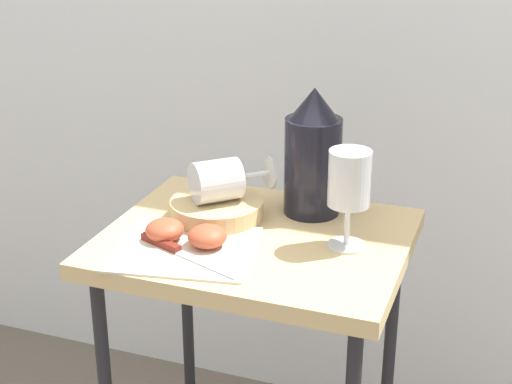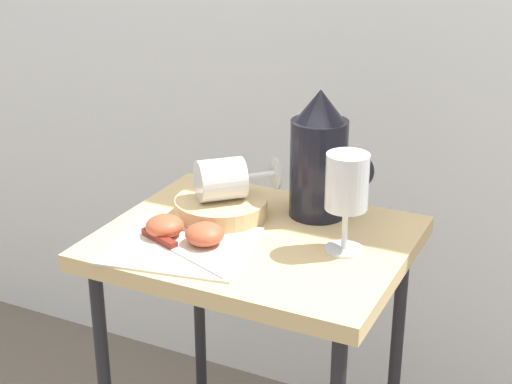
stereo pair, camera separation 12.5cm
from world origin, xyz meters
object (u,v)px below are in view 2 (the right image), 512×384
pitcher (319,166)px  wine_glass_upright (347,187)px  table (256,277)px  knife (171,245)px  wine_glass_tipped_near (223,179)px  apple_half_left (165,226)px  basket_tray (221,208)px  apple_half_right (205,234)px

pitcher → wine_glass_upright: pitcher is taller
table → knife: (-0.10, -0.11, 0.09)m
wine_glass_tipped_near → apple_half_left: size_ratio=2.35×
wine_glass_tipped_near → apple_half_left: bearing=-111.7°
basket_tray → pitcher: size_ratio=0.71×
pitcher → apple_half_left: (-0.20, -0.21, -0.07)m
wine_glass_tipped_near → apple_half_right: wine_glass_tipped_near is taller
wine_glass_upright → apple_half_right: wine_glass_upright is taller
pitcher → basket_tray: bearing=-150.7°
knife → wine_glass_upright: bearing=25.3°
table → wine_glass_tipped_near: 0.18m
wine_glass_upright → wine_glass_tipped_near: (-0.24, 0.04, -0.04)m
apple_half_right → table: bearing=52.7°
wine_glass_tipped_near → apple_half_right: bearing=-76.6°
basket_tray → wine_glass_upright: (0.25, -0.03, 0.10)m
basket_tray → apple_half_right: apple_half_right is taller
wine_glass_upright → pitcher: bearing=128.2°
wine_glass_tipped_near → knife: wine_glass_tipped_near is taller
table → apple_half_left: 0.19m
basket_tray → wine_glass_tipped_near: wine_glass_tipped_near is taller
pitcher → knife: 0.30m
table → basket_tray: (-0.09, 0.04, 0.10)m
wine_glass_tipped_near → knife: bearing=-95.0°
wine_glass_upright → knife: bearing=-154.7°
basket_tray → table: bearing=-24.9°
wine_glass_upright → apple_half_right: 0.25m
pitcher → knife: size_ratio=1.13×
pitcher → apple_half_left: 0.30m
apple_half_left → knife: apple_half_left is taller
pitcher → wine_glass_tipped_near: size_ratio=1.52×
wine_glass_upright → wine_glass_tipped_near: size_ratio=1.10×
wine_glass_upright → wine_glass_tipped_near: bearing=171.6°
pitcher → wine_glass_upright: bearing=-51.8°
basket_tray → pitcher: bearing=29.3°
table → wine_glass_upright: bearing=3.2°
pitcher → apple_half_right: (-0.12, -0.20, -0.07)m
pitcher → apple_half_right: pitcher is taller
wine_glass_upright → apple_half_left: size_ratio=2.58×
knife → wine_glass_tipped_near: bearing=85.0°
basket_tray → wine_glass_tipped_near: bearing=37.0°
apple_half_left → pitcher: bearing=46.0°
table → knife: 0.18m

